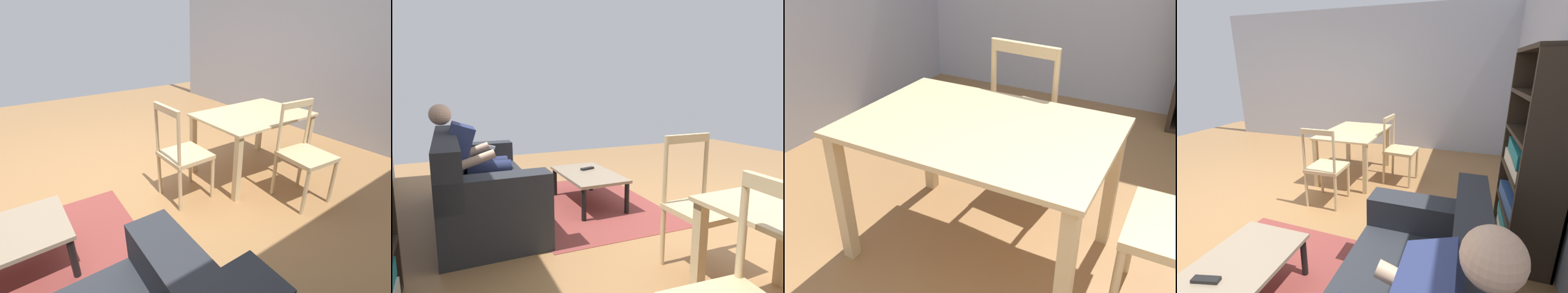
{
  "view_description": "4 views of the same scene",
  "coord_description": "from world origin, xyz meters",
  "views": [
    {
      "loc": [
        0.77,
        2.73,
        1.61
      ],
      "look_at": [
        -0.16,
        1.42,
        0.9
      ],
      "focal_mm": 25.43,
      "sensor_mm": 36.0,
      "label": 1
    },
    {
      "loc": [
        -2.17,
        2.34,
        1.28
      ],
      "look_at": [
        -0.16,
        1.42,
        0.9
      ],
      "focal_mm": 29.8,
      "sensor_mm": 36.0,
      "label": 2
    },
    {
      "loc": [
        -0.62,
        -0.82,
        1.53
      ],
      "look_at": [
        -1.45,
        0.71,
        0.6
      ],
      "focal_mm": 39.26,
      "sensor_mm": 36.0,
      "label": 3
    },
    {
      "loc": [
        2.15,
        2.2,
        1.64
      ],
      "look_at": [
        -0.16,
        1.42,
        0.9
      ],
      "focal_mm": 24.58,
      "sensor_mm": 36.0,
      "label": 4
    }
  ],
  "objects": [
    {
      "name": "area_rug",
      "position": [
        1.07,
        0.86,
        0.0
      ],
      "size": [
        2.05,
        1.47,
        0.01
      ],
      "primitive_type": "cube",
      "rotation": [
        0.0,
        0.0,
        -0.04
      ],
      "color": "brown",
      "rests_on": "ground_plane"
    },
    {
      "name": "dining_chair_facing_couch",
      "position": [
        -0.52,
        0.71,
        0.47
      ],
      "size": [
        0.42,
        0.42,
        0.97
      ],
      "color": "#D1B27F",
      "rests_on": "ground_plane"
    },
    {
      "name": "tv_remote",
      "position": [
        1.21,
        0.8,
        0.38
      ],
      "size": [
        0.09,
        0.18,
        0.02
      ],
      "primitive_type": "cube",
      "rotation": [
        0.0,
        0.0,
        0.25
      ],
      "color": "black",
      "rests_on": "coffee_table"
    },
    {
      "name": "couch",
      "position": [
        1.13,
        2.05,
        0.33
      ],
      "size": [
        1.92,
        0.88,
        0.87
      ],
      "color": "#282B30",
      "rests_on": "ground_plane"
    },
    {
      "name": "coffee_table",
      "position": [
        1.07,
        0.86,
        0.32
      ],
      "size": [
        0.97,
        0.57,
        0.36
      ],
      "color": "gray",
      "rests_on": "ground_plane"
    },
    {
      "name": "person_lounging",
      "position": [
        1.35,
        2.08,
        0.59
      ],
      "size": [
        0.59,
        0.96,
        1.15
      ],
      "color": "navy",
      "rests_on": "ground_plane"
    },
    {
      "name": "ground_plane",
      "position": [
        0.0,
        0.0,
        0.0
      ],
      "size": [
        8.54,
        8.54,
        0.0
      ],
      "primitive_type": "plane",
      "color": "#9E7042"
    }
  ]
}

